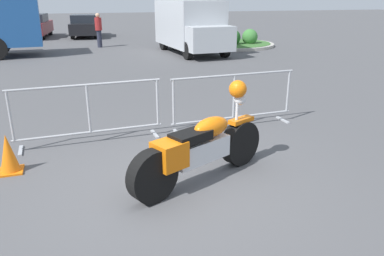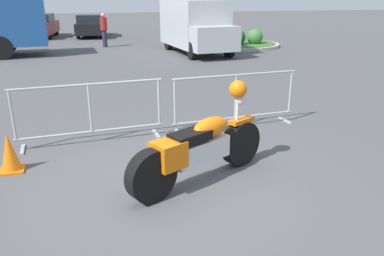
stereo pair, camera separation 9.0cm
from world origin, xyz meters
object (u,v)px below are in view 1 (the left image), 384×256
at_px(parked_car_maroon, 33,26).
at_px(pedestrian, 99,29).
at_px(parked_car_black, 85,26).
at_px(motorcycle, 201,147).
at_px(crowd_barrier_far, 234,100).
at_px(traffic_cone, 8,154).
at_px(delivery_van, 190,25).
at_px(crowd_barrier_near, 89,113).

relative_size(parked_car_maroon, pedestrian, 2.65).
bearing_deg(parked_car_black, motorcycle, -172.02).
bearing_deg(crowd_barrier_far, pedestrian, 95.83).
bearing_deg(traffic_cone, crowd_barrier_far, 11.98).
bearing_deg(pedestrian, parked_car_black, 64.76).
bearing_deg(pedestrian, delivery_van, -69.96).
relative_size(crowd_barrier_near, parked_car_maroon, 0.57).
distance_m(motorcycle, parked_car_black, 21.25).
height_order(crowd_barrier_far, traffic_cone, crowd_barrier_far).
bearing_deg(motorcycle, crowd_barrier_near, 100.48).
height_order(motorcycle, parked_car_maroon, parked_car_maroon).
bearing_deg(motorcycle, delivery_van, 48.29).
distance_m(motorcycle, parked_car_maroon, 22.11).
bearing_deg(parked_car_maroon, crowd_barrier_near, -166.89).
xyz_separation_m(crowd_barrier_near, parked_car_maroon, (-2.16, 19.86, 0.18)).
height_order(crowd_barrier_far, parked_car_maroon, parked_car_maroon).
xyz_separation_m(parked_car_maroon, traffic_cone, (0.94, -20.70, -0.45)).
relative_size(crowd_barrier_near, traffic_cone, 4.35).
bearing_deg(delivery_van, motorcycle, -20.79).
distance_m(delivery_van, traffic_cone, 12.87).
distance_m(crowd_barrier_far, pedestrian, 13.67).
bearing_deg(crowd_barrier_far, delivery_van, 76.67).
bearing_deg(traffic_cone, motorcycle, -23.47).
height_order(parked_car_maroon, traffic_cone, parked_car_maroon).
relative_size(crowd_barrier_near, pedestrian, 1.52).
relative_size(motorcycle, parked_car_maroon, 0.50).
relative_size(crowd_barrier_far, pedestrian, 1.52).
xyz_separation_m(motorcycle, delivery_van, (3.81, 12.25, 0.73)).
xyz_separation_m(crowd_barrier_far, delivery_van, (2.44, 10.28, 0.68)).
xyz_separation_m(parked_car_maroon, pedestrian, (3.51, -6.26, 0.18)).
bearing_deg(parked_car_maroon, crowd_barrier_far, -159.22).
bearing_deg(motorcycle, pedestrian, 65.63).
bearing_deg(pedestrian, motorcycle, -119.00).
xyz_separation_m(motorcycle, crowd_barrier_near, (-1.37, 1.97, 0.05)).
bearing_deg(parked_car_maroon, motorcycle, -163.90).
height_order(crowd_barrier_far, delivery_van, delivery_van).
relative_size(parked_car_black, traffic_cone, 7.26).
height_order(delivery_van, parked_car_maroon, delivery_van).
bearing_deg(traffic_cone, parked_car_black, 83.78).
distance_m(crowd_barrier_far, parked_car_maroon, 20.45).
height_order(parked_car_black, pedestrian, pedestrian).
relative_size(crowd_barrier_near, crowd_barrier_far, 1.00).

